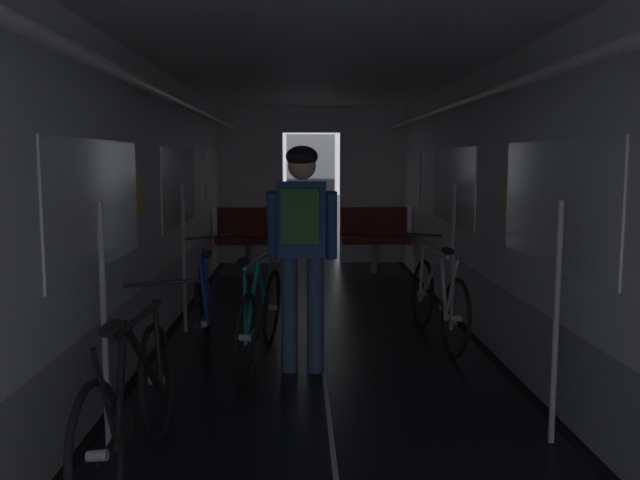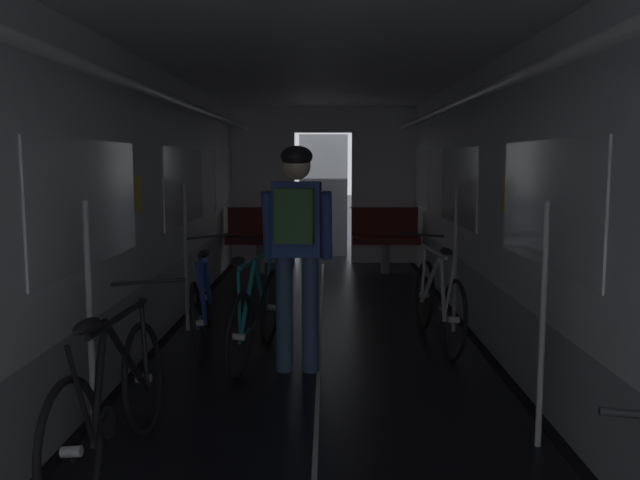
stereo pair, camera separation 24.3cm
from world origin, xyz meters
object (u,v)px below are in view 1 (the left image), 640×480
bench_seat_far_left (250,234)px  bicycle_teal_in_aisle (259,316)px  bicycle_black (131,404)px  bicycle_silver (438,300)px  bicycle_blue (203,305)px  person_cyclist_aisle (302,234)px  bench_seat_far_right (375,233)px

bench_seat_far_left → bicycle_teal_in_aisle: 4.38m
bench_seat_far_left → bicycle_black: bearing=-91.3°
bicycle_black → bicycle_silver: bearing=50.3°
bicycle_black → bicycle_teal_in_aisle: bearing=74.7°
bicycle_teal_in_aisle → bench_seat_far_left: bearing=95.1°
bicycle_blue → person_cyclist_aisle: person_cyclist_aisle is taller
bench_seat_far_left → bicycle_silver: bench_seat_far_left is taller
bicycle_blue → person_cyclist_aisle: size_ratio=0.98×
bench_seat_far_right → bicycle_teal_in_aisle: (-1.41, -4.36, -0.18)m
person_cyclist_aisle → bicycle_blue: bearing=141.1°
bench_seat_far_right → person_cyclist_aisle: person_cyclist_aisle is taller
bicycle_blue → bicycle_silver: 2.07m
bench_seat_far_left → person_cyclist_aisle: 4.72m
bench_seat_far_left → bicycle_black: size_ratio=0.58×
bench_seat_far_left → bench_seat_far_right: bearing=0.0°
bench_seat_far_left → bicycle_teal_in_aisle: bench_seat_far_left is taller
bench_seat_far_left → person_cyclist_aisle: person_cyclist_aisle is taller
bicycle_blue → bicycle_teal_in_aisle: (0.51, -0.42, 0.00)m
bench_seat_far_right → bicycle_black: size_ratio=0.58×
bench_seat_far_right → bicycle_blue: size_ratio=0.58×
bench_seat_far_right → bicycle_blue: (-1.91, -3.94, -0.19)m
bicycle_blue → bench_seat_far_left: bearing=88.3°
bicycle_blue → bicycle_black: bearing=-90.7°
bicycle_black → bicycle_teal_in_aisle: bicycle_black is taller
bench_seat_far_left → bicycle_silver: (1.95, -3.80, -0.18)m
bicycle_black → bench_seat_far_right: bearing=72.9°
person_cyclist_aisle → bicycle_teal_in_aisle: (-0.34, 0.27, -0.69)m
person_cyclist_aisle → bench_seat_far_left: bearing=99.0°
bench_seat_far_right → bicycle_blue: 4.39m
bicycle_blue → bicycle_teal_in_aisle: bicycle_blue is taller
bench_seat_far_right → bicycle_silver: size_ratio=0.58×
person_cyclist_aisle → bicycle_teal_in_aisle: 0.82m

